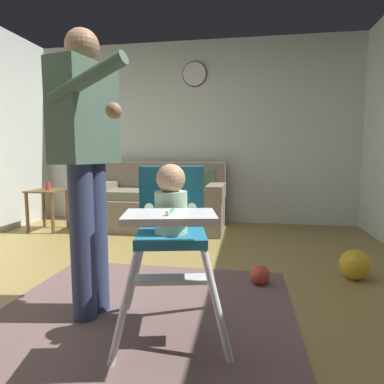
% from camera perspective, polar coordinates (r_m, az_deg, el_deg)
% --- Properties ---
extents(ground, '(6.10, 6.81, 0.10)m').
position_cam_1_polar(ground, '(2.39, -10.35, -18.85)').
color(ground, olive).
extents(wall_far, '(5.30, 0.06, 2.52)m').
position_cam_1_polar(wall_far, '(4.73, 0.25, 10.17)').
color(wall_far, silver).
rests_on(wall_far, ground).
extents(area_rug, '(1.83, 2.38, 0.01)m').
position_cam_1_polar(area_rug, '(1.87, -11.96, -24.83)').
color(area_rug, brown).
rests_on(area_rug, ground).
extents(couch, '(1.68, 0.86, 0.86)m').
position_cam_1_polar(couch, '(4.33, -5.40, -1.86)').
color(couch, '#7D6F5E').
rests_on(couch, ground).
extents(high_chair, '(0.71, 0.81, 0.93)m').
position_cam_1_polar(high_chair, '(1.74, -3.65, -4.55)').
color(high_chair, white).
rests_on(high_chair, ground).
extents(adult_standing, '(0.51, 0.57, 1.67)m').
position_cam_1_polar(adult_standing, '(2.00, -17.77, 5.53)').
color(adult_standing, '#364065').
rests_on(adult_standing, ground).
extents(toy_ball, '(0.15, 0.15, 0.15)m').
position_cam_1_polar(toy_ball, '(2.58, 11.73, -13.93)').
color(toy_ball, '#D13D33').
rests_on(toy_ball, ground).
extents(toy_ball_second, '(0.24, 0.24, 0.24)m').
position_cam_1_polar(toy_ball_second, '(2.90, 26.57, -11.24)').
color(toy_ball_second, gold).
rests_on(toy_ball_second, ground).
extents(side_table, '(0.40, 0.40, 0.52)m').
position_cam_1_polar(side_table, '(4.54, -23.89, -1.41)').
color(side_table, brown).
rests_on(side_table, ground).
extents(sippy_cup, '(0.07, 0.07, 0.10)m').
position_cam_1_polar(sippy_cup, '(4.51, -23.83, 0.97)').
color(sippy_cup, '#D13D33').
rests_on(sippy_cup, side_table).
extents(wall_clock, '(0.34, 0.04, 0.34)m').
position_cam_1_polar(wall_clock, '(4.80, 0.45, 19.85)').
color(wall_clock, white).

